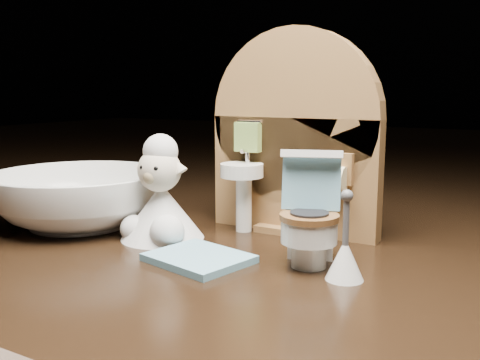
# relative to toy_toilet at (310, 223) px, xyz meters

# --- Properties ---
(backdrop_panel) EXTENTS (0.13, 0.05, 0.15)m
(backdrop_panel) POSITION_rel_toy_toilet_xyz_m (-0.04, 0.06, 0.04)
(backdrop_panel) COLOR brown
(backdrop_panel) RESTS_ON ground
(toy_toilet) EXTENTS (0.04, 0.05, 0.07)m
(toy_toilet) POSITION_rel_toy_toilet_xyz_m (0.00, 0.00, 0.00)
(toy_toilet) COLOR white
(toy_toilet) RESTS_ON ground
(bath_mat) EXTENTS (0.07, 0.06, 0.00)m
(bath_mat) POSITION_rel_toy_toilet_xyz_m (-0.06, -0.03, -0.02)
(bath_mat) COLOR #6CA5BB
(bath_mat) RESTS_ON ground
(toilet_brush) EXTENTS (0.02, 0.02, 0.05)m
(toilet_brush) POSITION_rel_toy_toilet_xyz_m (0.03, -0.02, -0.01)
(toilet_brush) COLOR white
(toilet_brush) RESTS_ON ground
(plush_lamb) EXTENTS (0.06, 0.06, 0.08)m
(plush_lamb) POSITION_rel_toy_toilet_xyz_m (-0.11, -0.00, 0.00)
(plush_lamb) COLOR silver
(plush_lamb) RESTS_ON ground
(ceramic_bowl) EXTENTS (0.14, 0.14, 0.04)m
(ceramic_bowl) POSITION_rel_toy_toilet_xyz_m (-0.19, -0.00, -0.00)
(ceramic_bowl) COLOR white
(ceramic_bowl) RESTS_ON ground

